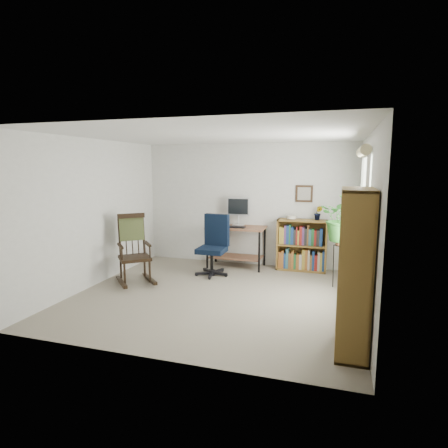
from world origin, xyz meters
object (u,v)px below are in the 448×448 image
(desk, at_px, (236,247))
(low_bookshelf, at_px, (302,245))
(office_chair, at_px, (212,245))
(tall_bookshelf, at_px, (354,272))
(rocking_chair, at_px, (134,249))

(desk, distance_m, low_bookshelf, 1.26)
(desk, bearing_deg, office_chair, -111.30)
(office_chair, distance_m, low_bookshelf, 1.72)
(office_chair, xyz_separation_m, tall_bookshelf, (2.34, -2.21, 0.31))
(desk, bearing_deg, low_bookshelf, 5.49)
(low_bookshelf, bearing_deg, rocking_chair, -148.24)
(desk, xyz_separation_m, office_chair, (-0.27, -0.69, 0.16))
(desk, distance_m, office_chair, 0.76)
(tall_bookshelf, bearing_deg, office_chair, 136.62)
(tall_bookshelf, bearing_deg, low_bookshelf, 105.21)
(office_chair, relative_size, tall_bookshelf, 0.64)
(desk, height_order, tall_bookshelf, tall_bookshelf)
(office_chair, xyz_separation_m, rocking_chair, (-1.09, -0.81, 0.04))
(desk, xyz_separation_m, low_bookshelf, (1.25, 0.12, 0.09))
(low_bookshelf, bearing_deg, tall_bookshelf, -74.79)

